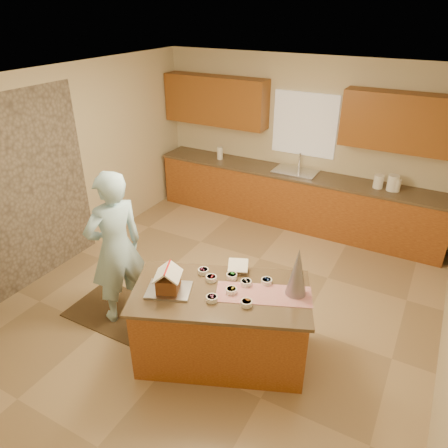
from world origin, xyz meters
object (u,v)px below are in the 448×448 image
(tinsel_tree, at_px, (297,272))
(boy, at_px, (116,248))
(island_base, at_px, (221,326))
(gingerbread_house, at_px, (168,281))

(tinsel_tree, xyz_separation_m, boy, (-2.03, -0.29, -0.18))
(tinsel_tree, bearing_deg, island_base, -153.97)
(gingerbread_house, bearing_deg, tinsel_tree, 26.67)
(tinsel_tree, bearing_deg, gingerbread_house, -153.33)
(island_base, height_order, tinsel_tree, tinsel_tree)
(island_base, bearing_deg, boy, 156.17)
(gingerbread_house, bearing_deg, island_base, 27.56)
(island_base, height_order, boy, boy)
(island_base, relative_size, boy, 0.91)
(island_base, height_order, gingerbread_house, gingerbread_house)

